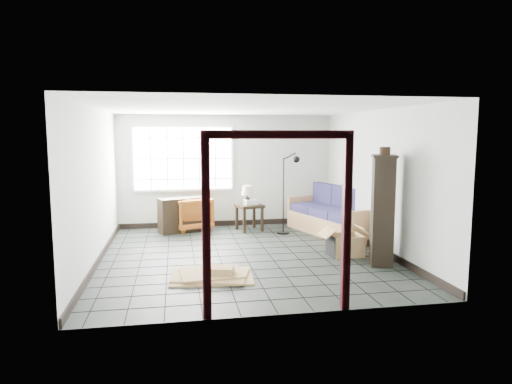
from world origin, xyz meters
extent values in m
plane|color=black|center=(0.00, 0.00, 0.00)|extent=(5.50, 5.50, 0.00)
cube|color=#ADB2AB|center=(0.00, 2.75, 1.30)|extent=(5.00, 0.02, 2.60)
cube|color=#ADB2AB|center=(0.00, -2.75, 1.30)|extent=(5.00, 0.02, 2.60)
cube|color=#ADB2AB|center=(-2.50, 0.00, 1.30)|extent=(0.02, 5.50, 2.60)
cube|color=#ADB2AB|center=(2.50, 0.00, 1.30)|extent=(0.02, 5.50, 2.60)
cube|color=white|center=(0.00, 0.00, 2.60)|extent=(5.00, 5.50, 0.02)
cube|color=black|center=(0.00, 2.73, 0.06)|extent=(4.95, 0.03, 0.12)
cube|color=black|center=(-2.48, 0.00, 0.06)|extent=(0.03, 5.45, 0.12)
cube|color=black|center=(2.48, 0.00, 0.06)|extent=(0.03, 5.45, 0.12)
cube|color=silver|center=(-1.00, 2.71, 1.60)|extent=(2.32, 0.06, 1.52)
cube|color=white|center=(-1.00, 2.67, 1.60)|extent=(2.20, 0.02, 1.40)
cube|color=#390D11|center=(-0.85, -2.70, 1.05)|extent=(0.10, 0.08, 2.10)
cube|color=#390D11|center=(0.85, -2.70, 1.05)|extent=(0.10, 0.08, 2.10)
cube|color=#390D11|center=(0.00, -2.70, 2.15)|extent=(1.80, 0.08, 0.10)
cube|color=#A6824B|center=(2.15, 1.41, 0.20)|extent=(1.50, 2.34, 0.39)
cube|color=#A6824B|center=(2.49, 0.34, 0.35)|extent=(0.85, 0.33, 0.70)
cube|color=#A6824B|center=(1.81, 2.48, 0.35)|extent=(0.85, 0.33, 0.70)
cube|color=#A6824B|center=(2.52, 1.53, 0.60)|extent=(0.75, 2.10, 0.76)
cube|color=#1C1A41|center=(2.35, 0.72, 0.48)|extent=(0.96, 0.90, 0.17)
cube|color=#1C1A41|center=(2.65, 0.81, 0.74)|extent=(0.36, 0.71, 0.57)
cube|color=#1C1A41|center=(2.13, 1.40, 0.48)|extent=(0.96, 0.90, 0.17)
cube|color=#1C1A41|center=(2.43, 1.50, 0.74)|extent=(0.36, 0.71, 0.57)
cube|color=#1C1A41|center=(1.91, 2.09, 0.48)|extent=(0.96, 0.90, 0.17)
cube|color=#1C1A41|center=(2.21, 2.18, 0.74)|extent=(0.36, 0.71, 0.57)
imported|color=#893A14|center=(-0.86, 2.40, 0.41)|extent=(1.00, 0.97, 0.83)
cube|color=black|center=(0.43, 2.09, 0.56)|extent=(0.66, 0.66, 0.06)
cube|color=black|center=(0.28, 1.83, 0.27)|extent=(0.07, 0.07, 0.54)
cube|color=black|center=(0.69, 1.94, 0.27)|extent=(0.07, 0.07, 0.54)
cube|color=black|center=(0.17, 2.24, 0.27)|extent=(0.07, 0.07, 0.54)
cube|color=black|center=(0.58, 2.36, 0.27)|extent=(0.07, 0.07, 0.54)
cylinder|color=black|center=(0.40, 2.15, 0.67)|extent=(0.11, 0.11, 0.15)
cylinder|color=black|center=(0.40, 2.15, 0.79)|extent=(0.03, 0.03, 0.10)
cone|color=beige|center=(0.40, 2.15, 0.91)|extent=(0.30, 0.30, 0.21)
cube|color=silver|center=(0.47, 2.12, 0.64)|extent=(0.32, 0.27, 0.10)
cylinder|color=black|center=(0.33, 2.10, 0.64)|extent=(0.03, 0.06, 0.06)
cylinder|color=black|center=(1.11, 1.65, 0.02)|extent=(0.30, 0.30, 0.03)
cylinder|color=black|center=(1.11, 1.65, 0.84)|extent=(0.03, 0.03, 1.63)
cylinder|color=black|center=(1.24, 1.61, 1.69)|extent=(0.28, 0.06, 0.15)
sphere|color=black|center=(1.37, 1.58, 1.62)|extent=(0.16, 0.16, 0.15)
cube|color=black|center=(-1.07, 2.21, 0.38)|extent=(1.05, 0.69, 0.76)
cube|color=black|center=(-1.07, 2.21, 0.39)|extent=(0.97, 0.62, 0.03)
cube|color=black|center=(2.15, -0.96, 0.90)|extent=(0.47, 0.54, 1.80)
cube|color=black|center=(2.15, -0.96, 1.80)|extent=(0.52, 0.59, 0.05)
cylinder|color=black|center=(2.13, -1.01, 1.89)|extent=(0.22, 0.22, 0.13)
cube|color=olive|center=(1.78, -0.32, 0.01)|extent=(0.57, 0.46, 0.02)
cube|color=black|center=(1.50, -0.33, 0.19)|extent=(0.04, 0.44, 0.37)
cube|color=olive|center=(2.05, -0.31, 0.19)|extent=(0.04, 0.44, 0.37)
cube|color=olive|center=(1.79, -0.54, 0.19)|extent=(0.55, 0.04, 0.37)
cube|color=olive|center=(1.77, -0.10, 0.19)|extent=(0.55, 0.04, 0.37)
cube|color=olive|center=(1.43, -0.33, 0.44)|extent=(0.22, 0.45, 0.15)
cube|color=olive|center=(2.13, -0.30, 0.44)|extent=(0.22, 0.45, 0.15)
cube|color=olive|center=(-0.68, -1.17, 0.01)|extent=(1.29, 0.97, 0.03)
cube|color=olive|center=(-0.68, -1.17, 0.04)|extent=(1.25, 1.06, 0.03)
cube|color=olive|center=(-0.68, -1.17, 0.06)|extent=(0.97, 0.73, 0.03)
cube|color=olive|center=(-0.53, -1.24, 0.13)|extent=(0.42, 0.36, 0.10)
camera|label=1|loc=(-1.18, -7.86, 2.15)|focal=32.00mm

